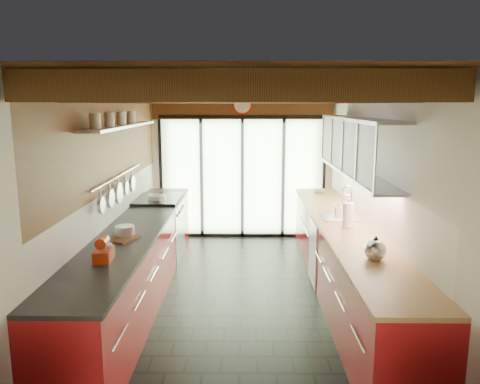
{
  "coord_description": "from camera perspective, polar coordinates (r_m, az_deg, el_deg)",
  "views": [
    {
      "loc": [
        0.05,
        -5.5,
        2.36
      ],
      "look_at": [
        -0.02,
        0.4,
        1.25
      ],
      "focal_mm": 35.0,
      "sensor_mm": 36.0,
      "label": 1
    }
  ],
  "objects": [
    {
      "name": "upper_cabinets_right",
      "position": [
        5.98,
        14.05,
        5.45
      ],
      "size": [
        0.34,
        3.0,
        3.0
      ],
      "color": "silver",
      "rests_on": "ground"
    },
    {
      "name": "range_stove",
      "position": [
        7.32,
        -9.84,
        -4.47
      ],
      "size": [
        0.66,
        0.9,
        0.97
      ],
      "color": "silver",
      "rests_on": "ground"
    },
    {
      "name": "stand_mixer",
      "position": [
        4.57,
        -16.29,
        -6.89
      ],
      "size": [
        0.17,
        0.27,
        0.24
      ],
      "color": "#B82C0E",
      "rests_on": "left_counter"
    },
    {
      "name": "pot_large",
      "position": [
        5.29,
        -13.88,
        -4.71
      ],
      "size": [
        0.26,
        0.26,
        0.13
      ],
      "primitive_type": "cylinder",
      "rotation": [
        0.0,
        0.0,
        0.32
      ],
      "color": "silver",
      "rests_on": "left_counter"
    },
    {
      "name": "ceiling_beams",
      "position": [
        5.88,
        0.16,
        11.66
      ],
      "size": [
        3.14,
        5.06,
        4.9
      ],
      "color": "#593316",
      "rests_on": "ground"
    },
    {
      "name": "room_shell",
      "position": [
        5.54,
        0.12,
        3.34
      ],
      "size": [
        5.5,
        5.5,
        5.5
      ],
      "color": "silver",
      "rests_on": "ground"
    },
    {
      "name": "paper_towel",
      "position": [
        5.68,
        13.04,
        -2.77
      ],
      "size": [
        0.16,
        0.16,
        0.35
      ],
      "color": "white",
      "rests_on": "right_counter"
    },
    {
      "name": "soap_bottle",
      "position": [
        6.25,
        11.89,
        -2.08
      ],
      "size": [
        0.08,
        0.08,
        0.17
      ],
      "primitive_type": "imported",
      "rotation": [
        0.0,
        0.0,
        0.09
      ],
      "color": "silver",
      "rests_on": "right_counter"
    },
    {
      "name": "right_counter",
      "position": [
        5.94,
        12.63,
        -8.24
      ],
      "size": [
        0.68,
        5.0,
        0.92
      ],
      "color": "#AC171C",
      "rests_on": "ground"
    },
    {
      "name": "pot_small",
      "position": [
        7.1,
        -10.08,
        -0.79
      ],
      "size": [
        0.33,
        0.33,
        0.1
      ],
      "primitive_type": "cylinder",
      "rotation": [
        0.0,
        0.0,
        -0.33
      ],
      "color": "silver",
      "rests_on": "left_counter"
    },
    {
      "name": "cutting_board",
      "position": [
        5.21,
        -14.12,
        -5.54
      ],
      "size": [
        0.34,
        0.39,
        0.03
      ],
      "primitive_type": "cube",
      "rotation": [
        0.0,
        0.0,
        -0.38
      ],
      "color": "brown",
      "rests_on": "left_counter"
    },
    {
      "name": "glass_door",
      "position": [
        8.22,
        0.29,
        5.76
      ],
      "size": [
        2.95,
        0.1,
        2.9
      ],
      "color": "#C6EAAD",
      "rests_on": "ground"
    },
    {
      "name": "left_wall_fixtures",
      "position": [
        5.9,
        -14.33,
        5.33
      ],
      "size": [
        0.28,
        2.6,
        0.96
      ],
      "color": "silver",
      "rests_on": "ground"
    },
    {
      "name": "left_counter",
      "position": [
        5.96,
        -12.36,
        -8.17
      ],
      "size": [
        0.68,
        5.0,
        0.92
      ],
      "color": "#AC171C",
      "rests_on": "ground"
    },
    {
      "name": "sink_assembly",
      "position": [
        6.18,
        12.18,
        -2.66
      ],
      "size": [
        0.45,
        0.52,
        0.43
      ],
      "color": "silver",
      "rests_on": "right_counter"
    },
    {
      "name": "ground",
      "position": [
        5.98,
        0.12,
        -12.58
      ],
      "size": [
        5.5,
        5.5,
        0.0
      ],
      "primitive_type": "plane",
      "color": "black",
      "rests_on": "ground"
    },
    {
      "name": "bowl",
      "position": [
        7.85,
        9.57,
        0.11
      ],
      "size": [
        0.21,
        0.21,
        0.05
      ],
      "primitive_type": "imported",
      "rotation": [
        0.0,
        0.0,
        -0.12
      ],
      "color": "silver",
      "rests_on": "right_counter"
    },
    {
      "name": "kettle",
      "position": [
        4.58,
        16.17,
        -6.67
      ],
      "size": [
        0.25,
        0.28,
        0.24
      ],
      "color": "silver",
      "rests_on": "right_counter"
    }
  ]
}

